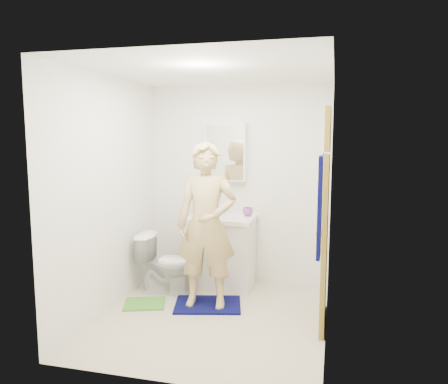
{
  "coord_description": "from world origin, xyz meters",
  "views": [
    {
      "loc": [
        1.13,
        -4.0,
        1.82
      ],
      "look_at": [
        0.05,
        0.25,
        1.23
      ],
      "focal_mm": 35.0,
      "sensor_mm": 36.0,
      "label": 1
    }
  ],
  "objects_px": {
    "vanity_cabinet": "(221,253)",
    "medicine_cabinet": "(226,152)",
    "soap_dispenser": "(198,209)",
    "toilet": "(168,263)",
    "toothbrush_cup": "(248,212)",
    "towel": "(320,207)",
    "man": "(207,225)"
  },
  "relations": [
    {
      "from": "vanity_cabinet",
      "to": "medicine_cabinet",
      "type": "distance_m",
      "value": 1.22
    },
    {
      "from": "medicine_cabinet",
      "to": "soap_dispenser",
      "type": "distance_m",
      "value": 0.77
    },
    {
      "from": "toilet",
      "to": "toothbrush_cup",
      "type": "relative_size",
      "value": 5.58
    },
    {
      "from": "medicine_cabinet",
      "to": "toilet",
      "type": "height_order",
      "value": "medicine_cabinet"
    },
    {
      "from": "vanity_cabinet",
      "to": "soap_dispenser",
      "type": "bearing_deg",
      "value": -162.48
    },
    {
      "from": "toilet",
      "to": "soap_dispenser",
      "type": "relative_size",
      "value": 3.61
    },
    {
      "from": "towel",
      "to": "toilet",
      "type": "height_order",
      "value": "towel"
    },
    {
      "from": "medicine_cabinet",
      "to": "towel",
      "type": "xyz_separation_m",
      "value": [
        1.18,
        -1.71,
        -0.35
      ]
    },
    {
      "from": "vanity_cabinet",
      "to": "medicine_cabinet",
      "type": "height_order",
      "value": "medicine_cabinet"
    },
    {
      "from": "toothbrush_cup",
      "to": "man",
      "type": "relative_size",
      "value": 0.07
    },
    {
      "from": "toilet",
      "to": "toothbrush_cup",
      "type": "distance_m",
      "value": 1.11
    },
    {
      "from": "soap_dispenser",
      "to": "towel",
      "type": "bearing_deg",
      "value": -44.36
    },
    {
      "from": "vanity_cabinet",
      "to": "toilet",
      "type": "height_order",
      "value": "vanity_cabinet"
    },
    {
      "from": "towel",
      "to": "toothbrush_cup",
      "type": "xyz_separation_m",
      "value": [
        -0.88,
        1.59,
        -0.35
      ]
    },
    {
      "from": "vanity_cabinet",
      "to": "medicine_cabinet",
      "type": "xyz_separation_m",
      "value": [
        0.0,
        0.22,
        1.2
      ]
    },
    {
      "from": "medicine_cabinet",
      "to": "towel",
      "type": "distance_m",
      "value": 2.11
    },
    {
      "from": "soap_dispenser",
      "to": "toothbrush_cup",
      "type": "xyz_separation_m",
      "value": [
        0.56,
        0.18,
        -0.05
      ]
    },
    {
      "from": "soap_dispenser",
      "to": "man",
      "type": "distance_m",
      "value": 0.66
    },
    {
      "from": "towel",
      "to": "man",
      "type": "relative_size",
      "value": 0.47
    },
    {
      "from": "medicine_cabinet",
      "to": "toilet",
      "type": "relative_size",
      "value": 1.02
    },
    {
      "from": "soap_dispenser",
      "to": "toothbrush_cup",
      "type": "distance_m",
      "value": 0.59
    },
    {
      "from": "toilet",
      "to": "toothbrush_cup",
      "type": "bearing_deg",
      "value": -63.13
    },
    {
      "from": "towel",
      "to": "soap_dispenser",
      "type": "bearing_deg",
      "value": 135.64
    },
    {
      "from": "toothbrush_cup",
      "to": "medicine_cabinet",
      "type": "bearing_deg",
      "value": 157.93
    },
    {
      "from": "towel",
      "to": "toothbrush_cup",
      "type": "distance_m",
      "value": 1.85
    },
    {
      "from": "vanity_cabinet",
      "to": "soap_dispenser",
      "type": "xyz_separation_m",
      "value": [
        -0.26,
        -0.08,
        0.54
      ]
    },
    {
      "from": "toilet",
      "to": "man",
      "type": "bearing_deg",
      "value": -121.36
    },
    {
      "from": "medicine_cabinet",
      "to": "towel",
      "type": "bearing_deg",
      "value": -55.39
    },
    {
      "from": "soap_dispenser",
      "to": "man",
      "type": "xyz_separation_m",
      "value": [
        0.27,
        -0.59,
        -0.06
      ]
    },
    {
      "from": "vanity_cabinet",
      "to": "toilet",
      "type": "distance_m",
      "value": 0.65
    },
    {
      "from": "vanity_cabinet",
      "to": "man",
      "type": "xyz_separation_m",
      "value": [
        0.02,
        -0.67,
        0.48
      ]
    },
    {
      "from": "soap_dispenser",
      "to": "toothbrush_cup",
      "type": "relative_size",
      "value": 1.55
    }
  ]
}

